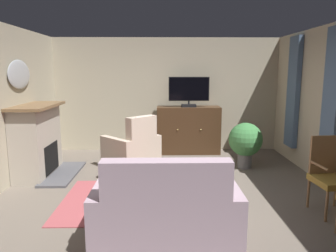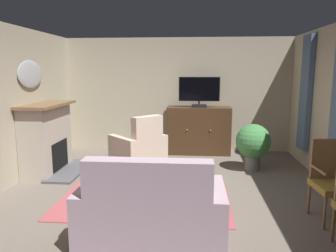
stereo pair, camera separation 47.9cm
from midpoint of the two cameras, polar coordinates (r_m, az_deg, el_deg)
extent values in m
cube|color=#665B51|center=(4.87, -2.72, -13.19)|extent=(5.83, 6.68, 0.04)
cube|color=#B2A88E|center=(7.59, -2.11, 5.57)|extent=(5.83, 0.10, 2.64)
cube|color=slate|center=(5.49, 25.10, 4.38)|extent=(0.10, 0.44, 2.22)
cube|color=slate|center=(6.86, 19.63, 5.65)|extent=(0.10, 0.44, 2.22)
cube|color=#9E474C|center=(4.85, -6.62, -13.02)|extent=(2.49, 1.66, 0.01)
cube|color=#4C4C51|center=(6.31, -20.28, -8.00)|extent=(0.50, 1.40, 0.04)
cube|color=#ADA393|center=(6.32, -24.42, -2.59)|extent=(0.49, 1.20, 1.24)
cube|color=black|center=(6.31, -22.51, -5.30)|extent=(0.10, 0.67, 0.52)
cube|color=brown|center=(6.20, -24.50, 3.26)|extent=(0.61, 1.36, 0.05)
ellipsoid|color=#B2B7BF|center=(6.28, -27.06, 8.21)|extent=(0.06, 0.86, 0.50)
cube|color=black|center=(7.46, 1.77, -4.55)|extent=(1.38, 0.44, 0.06)
cube|color=#422B19|center=(7.35, 1.79, -0.71)|extent=(1.44, 0.50, 1.08)
sphere|color=tan|center=(7.08, -0.20, -0.69)|extent=(0.03, 0.03, 0.03)
sphere|color=tan|center=(7.10, 3.98, -0.67)|extent=(0.03, 0.03, 0.03)
cube|color=black|center=(7.22, 1.83, 3.65)|extent=(0.33, 0.20, 0.06)
cylinder|color=black|center=(7.21, 1.84, 4.20)|extent=(0.04, 0.04, 0.08)
cube|color=black|center=(7.19, 1.85, 6.64)|extent=(0.91, 0.05, 0.53)
cube|color=black|center=(7.16, 1.86, 6.62)|extent=(0.87, 0.01, 0.49)
cube|color=brown|center=(4.63, -3.03, -8.09)|extent=(1.00, 0.56, 0.03)
cylinder|color=brown|center=(4.92, 2.10, -9.90)|extent=(0.04, 0.04, 0.45)
cylinder|color=brown|center=(4.90, -8.26, -10.09)|extent=(0.04, 0.04, 0.45)
cylinder|color=brown|center=(4.55, 2.69, -11.59)|extent=(0.04, 0.04, 0.45)
cylinder|color=brown|center=(4.53, -8.57, -11.81)|extent=(0.04, 0.04, 0.45)
cube|color=black|center=(4.64, -4.80, -7.71)|extent=(0.14, 0.17, 0.02)
cube|color=#AD93A3|center=(3.72, -4.21, -16.98)|extent=(1.28, 0.87, 0.42)
cube|color=#AD93A3|center=(3.20, -4.67, -11.43)|extent=(1.28, 0.20, 0.61)
cube|color=#AD93A3|center=(3.78, -15.55, -15.02)|extent=(0.15, 0.87, 0.64)
cube|color=#AD93A3|center=(3.70, 7.34, -15.28)|extent=(0.15, 0.87, 0.64)
cube|color=#A84C51|center=(3.48, -8.46, -12.97)|extent=(0.37, 0.15, 0.36)
cube|color=#C6B29E|center=(6.43, -8.71, -5.33)|extent=(1.02, 1.02, 0.43)
cube|color=#C6B29E|center=(6.06, -7.01, -1.15)|extent=(0.57, 0.57, 0.61)
cube|color=#C6B29E|center=(6.19, -11.53, -5.05)|extent=(0.67, 0.67, 0.63)
cube|color=#C6B29E|center=(6.63, -6.13, -3.90)|extent=(0.67, 0.67, 0.63)
cube|color=white|center=(5.98, -6.63, 0.67)|extent=(0.29, 0.29, 0.24)
cube|color=olive|center=(4.67, 24.78, -9.00)|extent=(0.50, 0.53, 0.08)
cube|color=olive|center=(4.78, 23.66, -4.95)|extent=(0.42, 0.07, 0.57)
cylinder|color=olive|center=(4.49, 23.73, -13.05)|extent=(0.04, 0.04, 0.41)
cylinder|color=olive|center=(4.84, 21.18, -11.18)|extent=(0.04, 0.04, 0.41)
cylinder|color=olive|center=(5.03, 25.31, -10.68)|extent=(0.04, 0.04, 0.41)
cylinder|color=olive|center=(4.51, 22.68, -6.59)|extent=(0.06, 0.40, 0.03)
cylinder|color=slate|center=(6.43, 11.46, -6.12)|extent=(0.28, 0.28, 0.28)
sphere|color=#3D7F42|center=(6.33, 11.59, -2.39)|extent=(0.65, 0.65, 0.65)
ellipsoid|color=gray|center=(5.72, -12.58, -8.55)|extent=(0.38, 0.37, 0.21)
sphere|color=gray|center=(5.88, -13.86, -7.80)|extent=(0.15, 0.15, 0.15)
cone|color=gray|center=(5.83, -14.22, -7.20)|extent=(0.04, 0.04, 0.04)
cone|color=gray|center=(5.88, -13.56, -7.04)|extent=(0.04, 0.04, 0.04)
cylinder|color=gray|center=(5.52, -11.24, -9.66)|extent=(0.19, 0.17, 0.08)
camera|label=1|loc=(0.24, -92.78, -0.48)|focal=34.13mm
camera|label=2|loc=(0.24, 87.22, 0.48)|focal=34.13mm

